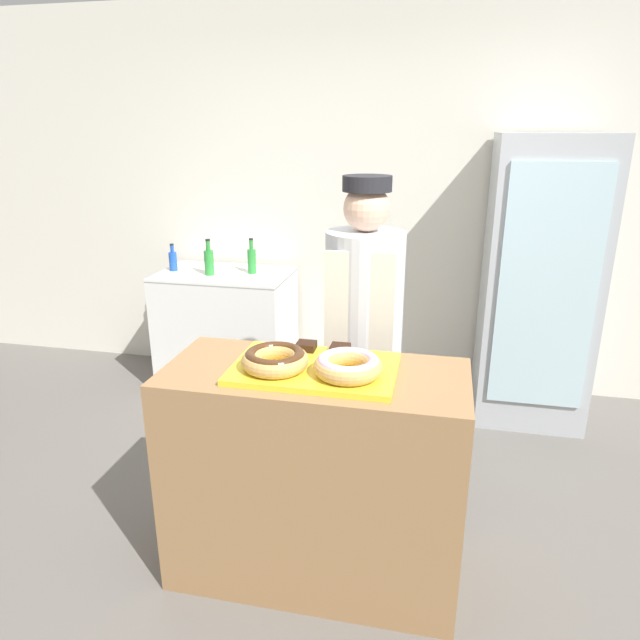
{
  "coord_description": "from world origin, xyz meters",
  "views": [
    {
      "loc": [
        0.46,
        -2.0,
        1.85
      ],
      "look_at": [
        0.0,
        0.1,
        1.13
      ],
      "focal_mm": 32.0,
      "sensor_mm": 36.0,
      "label": 1
    }
  ],
  "objects_px": {
    "brownie_back_left": "(306,346)",
    "bottle_green_b": "(252,260)",
    "beverage_fridge": "(538,283)",
    "serving_tray": "(315,369)",
    "chest_freezer": "(227,329)",
    "bottle_green": "(209,261)",
    "donut_chocolate_glaze": "(275,359)",
    "bottle_blue": "(173,260)",
    "brownie_back_right": "(340,349)",
    "baker_person": "(363,338)",
    "donut_light_glaze": "(348,365)"
  },
  "relations": [
    {
      "from": "brownie_back_left",
      "to": "bottle_green_b",
      "type": "distance_m",
      "value": 1.8
    },
    {
      "from": "beverage_fridge",
      "to": "serving_tray",
      "type": "bearing_deg",
      "value": -121.6
    },
    {
      "from": "brownie_back_left",
      "to": "chest_freezer",
      "type": "relative_size",
      "value": 0.08
    },
    {
      "from": "brownie_back_left",
      "to": "bottle_green",
      "type": "xyz_separation_m",
      "value": [
        -1.07,
        1.51,
        -0.02
      ]
    },
    {
      "from": "donut_chocolate_glaze",
      "to": "serving_tray",
      "type": "bearing_deg",
      "value": 22.61
    },
    {
      "from": "bottle_green",
      "to": "bottle_blue",
      "type": "bearing_deg",
      "value": 168.14
    },
    {
      "from": "donut_chocolate_glaze",
      "to": "bottle_green_b",
      "type": "relative_size",
      "value": 1.04
    },
    {
      "from": "brownie_back_right",
      "to": "baker_person",
      "type": "relative_size",
      "value": 0.05
    },
    {
      "from": "baker_person",
      "to": "bottle_blue",
      "type": "height_order",
      "value": "baker_person"
    },
    {
      "from": "bottle_green_b",
      "to": "bottle_blue",
      "type": "height_order",
      "value": "bottle_green_b"
    },
    {
      "from": "donut_chocolate_glaze",
      "to": "baker_person",
      "type": "relative_size",
      "value": 0.16
    },
    {
      "from": "beverage_fridge",
      "to": "chest_freezer",
      "type": "bearing_deg",
      "value": 179.82
    },
    {
      "from": "donut_light_glaze",
      "to": "brownie_back_right",
      "type": "distance_m",
      "value": 0.23
    },
    {
      "from": "bottle_green",
      "to": "brownie_back_right",
      "type": "bearing_deg",
      "value": -51.18
    },
    {
      "from": "donut_chocolate_glaze",
      "to": "brownie_back_right",
      "type": "xyz_separation_m",
      "value": [
        0.21,
        0.22,
        -0.03
      ]
    },
    {
      "from": "donut_chocolate_glaze",
      "to": "donut_light_glaze",
      "type": "distance_m",
      "value": 0.28
    },
    {
      "from": "bottle_green_b",
      "to": "bottle_blue",
      "type": "xyz_separation_m",
      "value": [
        -0.59,
        -0.05,
        -0.02
      ]
    },
    {
      "from": "beverage_fridge",
      "to": "bottle_green_b",
      "type": "xyz_separation_m",
      "value": [
        -1.93,
        0.04,
        0.05
      ]
    },
    {
      "from": "brownie_back_left",
      "to": "bottle_green_b",
      "type": "height_order",
      "value": "bottle_green_b"
    },
    {
      "from": "donut_light_glaze",
      "to": "chest_freezer",
      "type": "xyz_separation_m",
      "value": [
        -1.21,
        1.81,
        -0.58
      ]
    },
    {
      "from": "chest_freezer",
      "to": "donut_chocolate_glaze",
      "type": "bearing_deg",
      "value": -62.87
    },
    {
      "from": "donut_chocolate_glaze",
      "to": "beverage_fridge",
      "type": "relative_size",
      "value": 0.14
    },
    {
      "from": "donut_chocolate_glaze",
      "to": "bottle_blue",
      "type": "bearing_deg",
      "value": 126.11
    },
    {
      "from": "beverage_fridge",
      "to": "bottle_green",
      "type": "height_order",
      "value": "beverage_fridge"
    },
    {
      "from": "brownie_back_right",
      "to": "baker_person",
      "type": "xyz_separation_m",
      "value": [
        0.03,
        0.46,
        -0.12
      ]
    },
    {
      "from": "serving_tray",
      "to": "brownie_back_left",
      "type": "distance_m",
      "value": 0.18
    },
    {
      "from": "serving_tray",
      "to": "bottle_green",
      "type": "xyz_separation_m",
      "value": [
        -1.14,
        1.67,
        0.0
      ]
    },
    {
      "from": "bottle_green",
      "to": "bottle_blue",
      "type": "distance_m",
      "value": 0.31
    },
    {
      "from": "baker_person",
      "to": "chest_freezer",
      "type": "xyz_separation_m",
      "value": [
        -1.17,
        1.13,
        -0.43
      ]
    },
    {
      "from": "baker_person",
      "to": "bottle_green",
      "type": "height_order",
      "value": "baker_person"
    },
    {
      "from": "donut_light_glaze",
      "to": "chest_freezer",
      "type": "bearing_deg",
      "value": 123.8
    },
    {
      "from": "brownie_back_left",
      "to": "brownie_back_right",
      "type": "distance_m",
      "value": 0.14
    },
    {
      "from": "beverage_fridge",
      "to": "bottle_blue",
      "type": "xyz_separation_m",
      "value": [
        -2.52,
        -0.01,
        0.03
      ]
    },
    {
      "from": "chest_freezer",
      "to": "donut_light_glaze",
      "type": "bearing_deg",
      "value": -56.2
    },
    {
      "from": "donut_chocolate_glaze",
      "to": "bottle_green",
      "type": "distance_m",
      "value": 2.0
    },
    {
      "from": "beverage_fridge",
      "to": "bottle_blue",
      "type": "bearing_deg",
      "value": -179.8
    },
    {
      "from": "bottle_green_b",
      "to": "brownie_back_right",
      "type": "bearing_deg",
      "value": -59.97
    },
    {
      "from": "brownie_back_right",
      "to": "chest_freezer",
      "type": "distance_m",
      "value": 2.03
    },
    {
      "from": "beverage_fridge",
      "to": "bottle_green_b",
      "type": "relative_size",
      "value": 7.28
    },
    {
      "from": "chest_freezer",
      "to": "baker_person",
      "type": "bearing_deg",
      "value": -43.95
    },
    {
      "from": "chest_freezer",
      "to": "bottle_blue",
      "type": "xyz_separation_m",
      "value": [
        -0.38,
        -0.02,
        0.5
      ]
    },
    {
      "from": "beverage_fridge",
      "to": "bottle_blue",
      "type": "height_order",
      "value": "beverage_fridge"
    },
    {
      "from": "beverage_fridge",
      "to": "brownie_back_right",
      "type": "bearing_deg",
      "value": -122.27
    },
    {
      "from": "donut_light_glaze",
      "to": "baker_person",
      "type": "xyz_separation_m",
      "value": [
        -0.04,
        0.68,
        -0.15
      ]
    },
    {
      "from": "donut_light_glaze",
      "to": "bottle_green",
      "type": "relative_size",
      "value": 1.02
    },
    {
      "from": "serving_tray",
      "to": "beverage_fridge",
      "type": "height_order",
      "value": "beverage_fridge"
    },
    {
      "from": "donut_chocolate_glaze",
      "to": "brownie_back_left",
      "type": "bearing_deg",
      "value": 72.28
    },
    {
      "from": "bottle_green",
      "to": "bottle_green_b",
      "type": "bearing_deg",
      "value": 21.51
    },
    {
      "from": "bottle_green_b",
      "to": "bottle_blue",
      "type": "bearing_deg",
      "value": -175.59
    },
    {
      "from": "donut_chocolate_glaze",
      "to": "brownie_back_right",
      "type": "bearing_deg",
      "value": 45.5
    }
  ]
}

